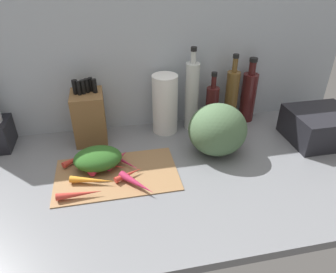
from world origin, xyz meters
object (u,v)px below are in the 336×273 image
(carrot_4, at_px, (137,183))
(paper_towel_roll, at_px, (165,104))
(bottle_2, at_px, (231,97))
(dish_rack, at_px, (320,126))
(knife_block, at_px, (89,116))
(carrot_3, at_px, (92,180))
(carrot_8, at_px, (80,194))
(carrot_6, at_px, (121,160))
(winter_squash, at_px, (217,130))
(carrot_7, at_px, (76,159))
(carrot_5, at_px, (117,159))
(cutting_board, at_px, (117,174))
(carrot_2, at_px, (129,174))
(carrot_1, at_px, (104,161))
(bottle_1, at_px, (212,106))
(bottle_3, at_px, (248,96))
(carrot_0, at_px, (108,165))
(bottle_0, at_px, (192,96))

(carrot_4, bearing_deg, paper_towel_roll, 65.01)
(bottle_2, bearing_deg, dish_rack, -33.69)
(knife_block, distance_m, bottle_2, 0.62)
(carrot_3, height_order, carrot_8, same)
(carrot_6, relative_size, winter_squash, 0.77)
(carrot_3, xyz_separation_m, carrot_7, (-0.06, 0.14, -0.00))
(carrot_5, distance_m, dish_rack, 0.84)
(carrot_3, bearing_deg, carrot_8, -122.15)
(carrot_8, bearing_deg, cutting_board, 39.04)
(carrot_5, relative_size, knife_block, 0.43)
(carrot_2, relative_size, paper_towel_roll, 0.43)
(cutting_board, xyz_separation_m, carrot_3, (-0.08, -0.04, 0.02))
(carrot_6, height_order, carrot_8, carrot_8)
(carrot_1, height_order, carrot_3, carrot_1)
(carrot_3, relative_size, paper_towel_roll, 0.60)
(bottle_1, distance_m, bottle_3, 0.18)
(carrot_7, bearing_deg, bottle_1, 16.79)
(carrot_3, distance_m, carrot_5, 0.14)
(carrot_7, height_order, paper_towel_roll, paper_towel_roll)
(carrot_6, relative_size, paper_towel_roll, 0.68)
(carrot_1, bearing_deg, bottle_2, 21.41)
(paper_towel_roll, bearing_deg, bottle_3, 3.54)
(carrot_8, xyz_separation_m, paper_towel_roll, (0.36, 0.38, 0.11))
(carrot_5, bearing_deg, paper_towel_roll, 43.69)
(carrot_4, relative_size, paper_towel_roll, 0.58)
(winter_squash, xyz_separation_m, paper_towel_roll, (-0.16, 0.21, 0.03))
(carrot_4, relative_size, dish_rack, 0.58)
(carrot_7, distance_m, bottle_2, 0.71)
(carrot_3, bearing_deg, carrot_7, 112.99)
(cutting_board, relative_size, carrot_6, 2.51)
(carrot_7, xyz_separation_m, dish_rack, (0.99, -0.03, 0.04))
(paper_towel_roll, bearing_deg, bottle_1, 0.84)
(carrot_2, bearing_deg, bottle_2, 32.31)
(winter_squash, bearing_deg, bottle_2, 57.23)
(carrot_5, xyz_separation_m, paper_towel_roll, (0.22, 0.21, 0.10))
(carrot_0, xyz_separation_m, carrot_5, (0.03, 0.02, 0.01))
(carrot_4, bearing_deg, bottle_0, 51.97)
(carrot_5, xyz_separation_m, winter_squash, (0.39, 0.01, 0.08))
(bottle_0, bearing_deg, carrot_7, -160.10)
(carrot_4, distance_m, dish_rack, 0.80)
(carrot_7, bearing_deg, dish_rack, -1.73)
(carrot_2, bearing_deg, carrot_8, -156.47)
(bottle_3, xyz_separation_m, dish_rack, (0.22, -0.23, -0.06))
(paper_towel_roll, bearing_deg, carrot_3, -135.15)
(carrot_8, relative_size, winter_squash, 0.65)
(carrot_6, height_order, carrot_7, same)
(carrot_4, xyz_separation_m, bottle_0, (0.29, 0.37, 0.13))
(carrot_6, distance_m, bottle_2, 0.57)
(carrot_0, xyz_separation_m, winter_squash, (0.42, 0.03, 0.08))
(dish_rack, bearing_deg, bottle_3, 134.46)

